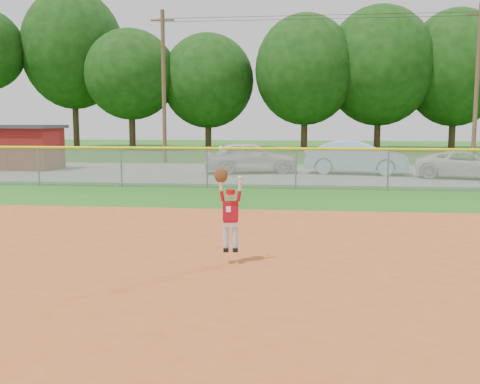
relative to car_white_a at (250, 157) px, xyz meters
name	(u,v)px	position (x,y,z in m)	size (l,w,h in m)	color
ground	(292,256)	(2.23, -15.73, -0.79)	(120.00, 120.00, 0.00)	#1E5814
clay_infield	(289,312)	(2.23, -18.73, -0.77)	(24.00, 16.00, 0.04)	#A7491E
parking_strip	(296,173)	(2.23, 0.27, -0.77)	(44.00, 10.00, 0.03)	gray
car_white_a	(250,157)	(0.00, 0.00, 0.00)	(1.79, 4.44, 1.51)	silver
car_blue	(357,157)	(5.05, 0.08, 0.03)	(1.67, 4.78, 1.57)	#90B9D7
car_white_b	(467,165)	(9.63, -1.43, -0.16)	(1.99, 4.32, 1.20)	silver
utility_shed	(30,147)	(-11.42, 0.66, 0.40)	(3.30, 2.68, 2.32)	#61100D
outfield_fence	(296,165)	(2.23, -5.73, 0.10)	(40.06, 0.10, 1.55)	gray
power_lines	(315,83)	(3.23, 6.27, 3.89)	(19.40, 0.24, 9.00)	#4C3823
tree_line	(310,63)	(3.19, 22.18, 6.74)	(62.37, 13.00, 14.43)	#422D1C
ballplayer	(229,210)	(1.14, -16.45, 0.20)	(0.49, 0.22, 1.84)	silver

